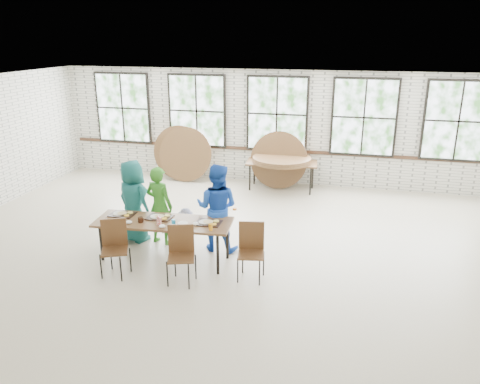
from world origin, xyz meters
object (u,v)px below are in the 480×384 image
object	(u,v)px
chair_near_left	(115,242)
storage_table	(282,164)
dining_table	(163,224)
chair_near_right	(181,249)

from	to	relation	value
chair_near_left	storage_table	world-z (taller)	chair_near_left
dining_table	chair_near_right	distance (m)	0.86
storage_table	dining_table	bearing A→B (deg)	-111.90
chair_near_left	chair_near_right	xyz separation A→B (m)	(1.17, 0.03, 0.00)
chair_near_right	storage_table	bearing A→B (deg)	62.61
dining_table	chair_near_right	size ratio (longest dim) A/B	2.59
storage_table	chair_near_left	bearing A→B (deg)	-115.87
chair_near_right	dining_table	bearing A→B (deg)	113.63
chair_near_left	chair_near_right	distance (m)	1.17
dining_table	storage_table	distance (m)	4.68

